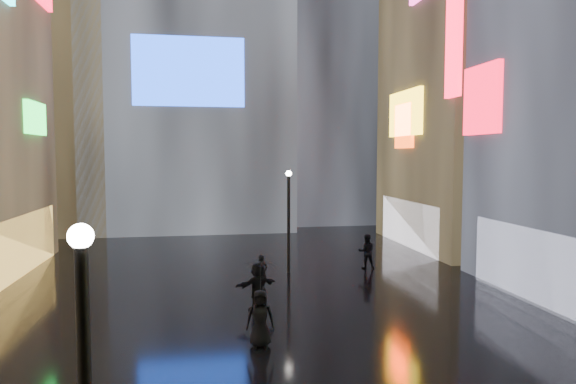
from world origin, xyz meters
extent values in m
plane|color=black|center=(0.00, 20.00, 0.00)|extent=(140.00, 140.00, 0.00)
cube|color=#FFC659|center=(-11.10, 26.00, 1.50)|extent=(0.20, 10.00, 3.00)
cube|color=#19E73C|center=(-10.85, 27.82, 7.91)|extent=(0.25, 3.00, 1.71)
cube|color=white|center=(11.10, 17.00, 1.50)|extent=(0.20, 9.00, 3.00)
cube|color=#FF0C28|center=(10.85, 21.12, 8.58)|extent=(0.25, 2.99, 3.26)
cube|color=#FF0C28|center=(10.85, 24.00, 14.00)|extent=(0.25, 1.40, 10.00)
cube|color=black|center=(16.00, 30.00, 14.00)|extent=(10.00, 12.00, 28.00)
cube|color=white|center=(11.10, 30.00, 1.50)|extent=(0.20, 9.00, 3.00)
cube|color=yellow|center=(10.85, 30.32, 8.66)|extent=(0.25, 4.92, 2.91)
cube|color=#FF450C|center=(10.85, 30.44, 7.84)|extent=(0.25, 2.63, 2.87)
cube|color=#194CFF|center=(-3.00, 36.90, 12.00)|extent=(8.00, 0.20, 5.00)
cube|color=black|center=(9.00, 46.00, 17.00)|extent=(12.00, 12.00, 34.00)
cube|color=black|center=(-14.00, 42.00, 13.00)|extent=(10.00, 10.00, 26.00)
sphere|color=white|center=(-3.66, 4.81, 5.05)|extent=(0.30, 0.30, 0.30)
cylinder|color=black|center=(2.09, 23.97, 2.50)|extent=(0.16, 0.16, 5.00)
sphere|color=white|center=(2.09, 23.97, 5.05)|extent=(0.30, 0.30, 0.30)
imported|color=black|center=(-0.50, 14.18, 0.90)|extent=(0.94, 0.67, 1.80)
imported|color=black|center=(-0.17, 18.00, 0.92)|extent=(1.78, 1.13, 1.84)
imported|color=black|center=(0.36, 20.87, 0.78)|extent=(0.68, 0.62, 1.55)
imported|color=black|center=(6.30, 24.24, 0.90)|extent=(0.97, 0.81, 1.81)
imported|color=black|center=(-0.50, 14.18, 2.27)|extent=(1.28, 1.29, 0.95)
camera|label=1|loc=(-2.30, -1.36, 5.99)|focal=32.00mm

